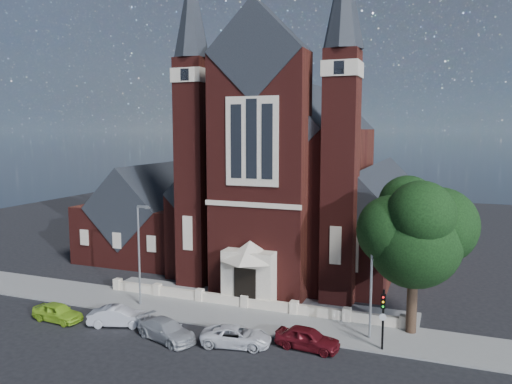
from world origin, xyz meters
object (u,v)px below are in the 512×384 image
parish_hall (151,220)px  car_lime_van (58,312)px  street_lamp_left (140,249)px  traffic_signal (383,312)px  street_tree (416,235)px  street_lamp_right (373,273)px  car_silver_a (119,316)px  car_white_suv (236,336)px  car_silver_b (166,330)px  church (303,184)px  car_dark_red (307,338)px

parish_hall → car_lime_van: parish_hall is taller
street_lamp_left → traffic_signal: (18.91, -1.57, -2.02)m
street_tree → traffic_signal: bearing=-115.9°
street_lamp_right → car_silver_a: size_ratio=1.93×
car_white_suv → street_lamp_right: bearing=-73.5°
parish_hall → car_white_suv: bearing=-45.0°
car_lime_van → car_silver_a: bearing=-75.6°
car_lime_van → car_silver_b: 9.16m
church → car_silver_b: bearing=-96.3°
parish_hall → car_silver_b: (13.37, -18.93, -3.34)m
parish_hall → car_white_suv: 25.79m
street_lamp_right → street_tree: bearing=34.3°
street_lamp_right → car_white_suv: 9.83m
church → street_lamp_right: 21.76m
street_tree → car_white_suv: 13.57m
street_tree → car_silver_b: size_ratio=2.31×
car_lime_van → car_silver_a: 4.78m
street_tree → car_white_suv: street_tree is taller
traffic_signal → car_lime_van: (-22.79, -3.35, -1.91)m
street_lamp_left → traffic_signal: street_lamp_left is taller
car_dark_red → street_lamp_right: bearing=-45.6°
car_silver_a → car_white_suv: (9.16, -0.03, -0.05)m
church → street_lamp_right: size_ratio=4.31×
church → car_lime_van: bearing=-116.3°
church → traffic_signal: (11.00, -20.52, -5.60)m
car_lime_van → street_tree: bearing=-70.9°
traffic_signal → car_lime_van: 23.11m
street_lamp_left → street_lamp_right: size_ratio=1.00×
car_silver_a → parish_hall: bearing=7.4°
car_silver_a → car_silver_b: car_silver_a is taller
car_silver_b → church: bearing=13.3°
church → street_lamp_left: 20.84m
church → car_silver_a: size_ratio=8.33×
street_tree → traffic_signal: size_ratio=2.67×
street_tree → traffic_signal: (-1.60, -3.28, -4.38)m
street_tree → church: bearing=126.2°
church → street_tree: bearing=-53.8°
church → car_silver_a: 25.20m
car_silver_a → car_silver_b: 4.55m
traffic_signal → car_silver_a: 18.35m
street_lamp_right → car_silver_a: (-17.18, -4.05, -3.91)m
church → car_silver_b: size_ratio=7.54×
traffic_signal → car_silver_b: (-13.63, -3.36, -1.91)m
street_lamp_right → car_lime_van: 22.76m
street_tree → car_white_suv: (-10.52, -5.79, -6.32)m
traffic_signal → street_lamp_right: bearing=120.0°
car_silver_b → car_dark_red: 9.36m
street_tree → car_lime_van: bearing=-164.8°
car_silver_a → traffic_signal: bearing=-101.1°
traffic_signal → street_lamp_left: bearing=175.2°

